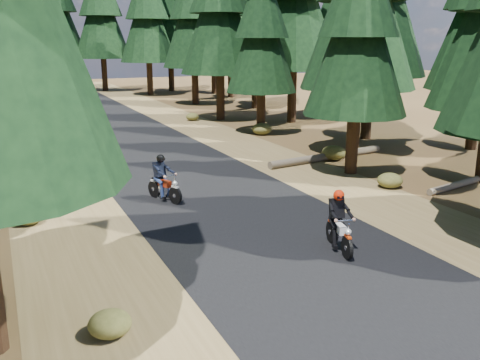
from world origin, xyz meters
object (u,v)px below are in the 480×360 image
rider_lead (339,231)px  rider_follow (164,186)px  log_near (327,156)px  log_far (463,183)px

rider_lead → rider_follow: bearing=-51.4°
log_near → rider_follow: (-8.06, -2.88, 0.34)m
rider_lead → rider_follow: size_ratio=1.00×
log_far → rider_follow: bearing=152.5°
rider_follow → rider_lead: bearing=93.4°
rider_lead → log_far: bearing=-143.2°
log_far → rider_lead: 8.04m
log_far → rider_lead: rider_lead is taller
log_near → log_far: size_ratio=1.54×
log_near → rider_follow: rider_follow is taller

